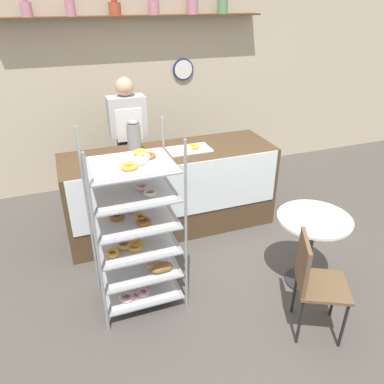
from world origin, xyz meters
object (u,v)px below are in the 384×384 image
object	(u,v)px
person_worker	(129,142)
donut_tray_counter	(190,148)
pastry_rack	(137,232)
cafe_table	(312,235)
cafe_chair	(313,277)
coffee_carafe	(134,136)

from	to	relation	value
person_worker	donut_tray_counter	distance (m)	0.82
pastry_rack	person_worker	size ratio (longest dim) A/B	0.95
pastry_rack	donut_tray_counter	bearing A→B (deg)	50.98
pastry_rack	donut_tray_counter	xyz separation A→B (m)	(0.83, 1.02, 0.25)
cafe_table	donut_tray_counter	bearing A→B (deg)	116.66
cafe_chair	coffee_carafe	bearing A→B (deg)	51.78
pastry_rack	cafe_table	distance (m)	1.54
pastry_rack	coffee_carafe	world-z (taller)	pastry_rack
cafe_chair	pastry_rack	bearing A→B (deg)	82.50
pastry_rack	cafe_chair	world-z (taller)	pastry_rack
donut_tray_counter	pastry_rack	bearing A→B (deg)	-129.02
pastry_rack	cafe_table	world-z (taller)	pastry_rack
cafe_table	coffee_carafe	bearing A→B (deg)	130.13
cafe_table	donut_tray_counter	size ratio (longest dim) A/B	1.53
person_worker	cafe_chair	distance (m)	2.61
person_worker	cafe_table	size ratio (longest dim) A/B	2.29
cafe_chair	donut_tray_counter	bearing A→B (deg)	37.33
person_worker	donut_tray_counter	xyz separation A→B (m)	(0.55, -0.61, 0.06)
cafe_chair	donut_tray_counter	xyz separation A→B (m)	(-0.34, 1.81, 0.43)
pastry_rack	cafe_chair	distance (m)	1.42
donut_tray_counter	coffee_carafe	bearing A→B (deg)	166.54
coffee_carafe	donut_tray_counter	world-z (taller)	coffee_carafe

